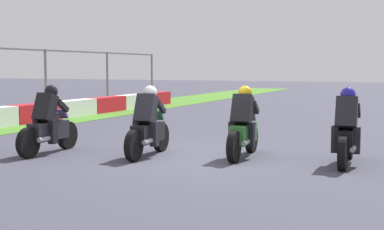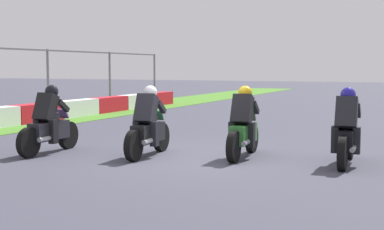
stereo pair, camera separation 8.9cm
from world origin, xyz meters
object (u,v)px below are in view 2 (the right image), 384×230
(rider_lane_a, at_px, (347,133))
(rider_lane_d, at_px, (49,125))
(rider_lane_c, at_px, (148,127))
(rider_lane_b, at_px, (243,128))

(rider_lane_a, height_order, rider_lane_d, same)
(rider_lane_c, height_order, rider_lane_d, same)
(rider_lane_a, xyz_separation_m, rider_lane_d, (-1.20, 6.22, 0.00))
(rider_lane_a, distance_m, rider_lane_c, 4.08)
(rider_lane_b, distance_m, rider_lane_c, 2.03)
(rider_lane_a, distance_m, rider_lane_b, 2.11)
(rider_lane_c, distance_m, rider_lane_d, 2.26)
(rider_lane_c, bearing_deg, rider_lane_b, -74.18)
(rider_lane_a, relative_size, rider_lane_d, 1.00)
(rider_lane_b, xyz_separation_m, rider_lane_d, (-1.21, 4.11, 0.00))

